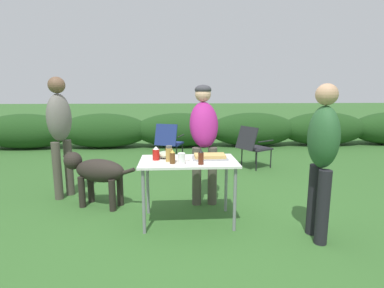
# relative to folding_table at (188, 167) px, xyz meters

# --- Properties ---
(ground_plane) EXTENTS (60.00, 60.00, 0.00)m
(ground_plane) POSITION_rel_folding_table_xyz_m (0.00, 0.00, -0.66)
(ground_plane) COLOR #336028
(shrub_hedge) EXTENTS (14.40, 0.90, 0.91)m
(shrub_hedge) POSITION_rel_folding_table_xyz_m (0.00, 4.67, -0.21)
(shrub_hedge) COLOR #1E4219
(shrub_hedge) RESTS_ON ground
(folding_table) EXTENTS (1.10, 0.64, 0.74)m
(folding_table) POSITION_rel_folding_table_xyz_m (0.00, 0.00, 0.00)
(folding_table) COLOR silver
(folding_table) RESTS_ON ground
(food_tray) EXTENTS (0.40, 0.23, 0.06)m
(food_tray) POSITION_rel_folding_table_xyz_m (0.25, 0.05, 0.10)
(food_tray) COLOR #9E9EA3
(food_tray) RESTS_ON folding_table
(plate_stack) EXTENTS (0.20, 0.20, 0.02)m
(plate_stack) POSITION_rel_folding_table_xyz_m (-0.08, 0.00, 0.09)
(plate_stack) COLOR white
(plate_stack) RESTS_ON folding_table
(mixing_bowl) EXTENTS (0.21, 0.21, 0.08)m
(mixing_bowl) POSITION_rel_folding_table_xyz_m (-0.26, 0.15, 0.12)
(mixing_bowl) COLOR #ADBC99
(mixing_bowl) RESTS_ON folding_table
(paper_cup_stack) EXTENTS (0.08, 0.08, 0.12)m
(paper_cup_stack) POSITION_rel_folding_table_xyz_m (-0.08, -0.18, 0.14)
(paper_cup_stack) COLOR white
(paper_cup_stack) RESTS_ON folding_table
(ketchup_bottle) EXTENTS (0.08, 0.08, 0.16)m
(ketchup_bottle) POSITION_rel_folding_table_xyz_m (-0.37, 0.04, 0.15)
(ketchup_bottle) COLOR red
(ketchup_bottle) RESTS_ON folding_table
(beer_bottle) EXTENTS (0.06, 0.06, 0.15)m
(beer_bottle) POSITION_rel_folding_table_xyz_m (-0.18, -0.14, 0.15)
(beer_bottle) COLOR brown
(beer_bottle) RESTS_ON folding_table
(spice_jar) EXTENTS (0.07, 0.07, 0.18)m
(spice_jar) POSITION_rel_folding_table_xyz_m (-0.22, -0.03, 0.16)
(spice_jar) COLOR #B2893D
(spice_jar) RESTS_ON folding_table
(bbq_sauce_bottle) EXTENTS (0.06, 0.06, 0.17)m
(bbq_sauce_bottle) POSITION_rel_folding_table_xyz_m (0.13, -0.20, 0.16)
(bbq_sauce_bottle) COLOR #562314
(bbq_sauce_bottle) RESTS_ON folding_table
(standing_person_in_navy_coat) EXTENTS (0.39, 0.50, 1.60)m
(standing_person_in_navy_coat) POSITION_rel_folding_table_xyz_m (0.24, 0.64, 0.33)
(standing_person_in_navy_coat) COLOR #4C473D
(standing_person_in_navy_coat) RESTS_ON ground
(standing_person_in_dark_puffer) EXTENTS (0.41, 0.45, 1.71)m
(standing_person_in_dark_puffer) POSITION_rel_folding_table_xyz_m (-1.74, 0.94, 0.37)
(standing_person_in_dark_puffer) COLOR #4C473D
(standing_person_in_dark_puffer) RESTS_ON ground
(standing_person_in_red_jacket) EXTENTS (0.30, 0.40, 1.59)m
(standing_person_in_red_jacket) POSITION_rel_folding_table_xyz_m (1.31, -0.49, 0.28)
(standing_person_in_red_jacket) COLOR black
(standing_person_in_red_jacket) RESTS_ON ground
(dog) EXTENTS (1.06, 0.52, 0.71)m
(dog) POSITION_rel_folding_table_xyz_m (-1.19, 0.57, -0.19)
(dog) COLOR #28231E
(dog) RESTS_ON ground
(camp_chair_green_behind_table) EXTENTS (0.74, 0.69, 0.83)m
(camp_chair_green_behind_table) POSITION_rel_folding_table_xyz_m (1.38, 2.35, -0.20)
(camp_chair_green_behind_table) COLOR #232328
(camp_chair_green_behind_table) RESTS_ON ground
(camp_chair_near_hedge) EXTENTS (0.64, 0.71, 0.83)m
(camp_chair_near_hedge) POSITION_rel_folding_table_xyz_m (-0.26, 2.94, -0.20)
(camp_chair_near_hedge) COLOR navy
(camp_chair_near_hedge) RESTS_ON ground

